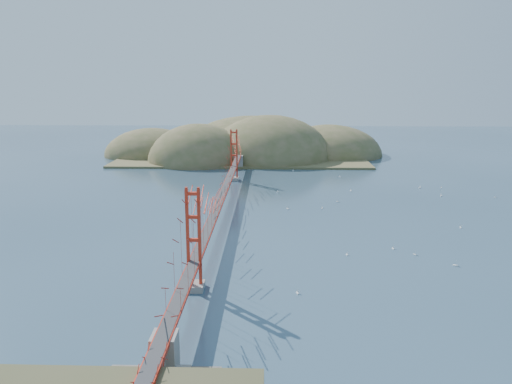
{
  "coord_description": "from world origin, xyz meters",
  "views": [
    {
      "loc": [
        8.38,
        -81.61,
        23.21
      ],
      "look_at": [
        5.89,
        0.0,
        4.26
      ],
      "focal_mm": 35.0,
      "sensor_mm": 36.0,
      "label": 1
    }
  ],
  "objects_px": {
    "sailboat_2": "(456,265)",
    "sailboat_0": "(347,254)",
    "fort": "(166,378)",
    "sailboat_1": "(337,201)",
    "bridge": "(221,176)"
  },
  "relations": [
    {
      "from": "fort",
      "to": "sailboat_2",
      "type": "xyz_separation_m",
      "value": [
        31.26,
        25.82,
        -0.51
      ]
    },
    {
      "from": "sailboat_2",
      "to": "sailboat_1",
      "type": "height_order",
      "value": "sailboat_2"
    },
    {
      "from": "sailboat_0",
      "to": "sailboat_1",
      "type": "bearing_deg",
      "value": 85.23
    },
    {
      "from": "sailboat_2",
      "to": "fort",
      "type": "bearing_deg",
      "value": -140.45
    },
    {
      "from": "bridge",
      "to": "sailboat_2",
      "type": "bearing_deg",
      "value": -35.0
    },
    {
      "from": "sailboat_1",
      "to": "fort",
      "type": "bearing_deg",
      "value": -109.48
    },
    {
      "from": "bridge",
      "to": "sailboat_1",
      "type": "xyz_separation_m",
      "value": [
        21.03,
        10.35,
        -6.85
      ]
    },
    {
      "from": "sailboat_2",
      "to": "sailboat_0",
      "type": "bearing_deg",
      "value": 165.03
    },
    {
      "from": "sailboat_1",
      "to": "sailboat_0",
      "type": "bearing_deg",
      "value": -94.77
    },
    {
      "from": "bridge",
      "to": "sailboat_2",
      "type": "height_order",
      "value": "bridge"
    },
    {
      "from": "bridge",
      "to": "sailboat_0",
      "type": "relative_size",
      "value": 164.24
    },
    {
      "from": "fort",
      "to": "sailboat_0",
      "type": "distance_m",
      "value": 34.51
    },
    {
      "from": "bridge",
      "to": "sailboat_1",
      "type": "distance_m",
      "value": 24.42
    },
    {
      "from": "bridge",
      "to": "sailboat_0",
      "type": "height_order",
      "value": "bridge"
    },
    {
      "from": "bridge",
      "to": "sailboat_2",
      "type": "xyz_separation_m",
      "value": [
        31.66,
        -22.17,
        -6.85
      ]
    }
  ]
}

